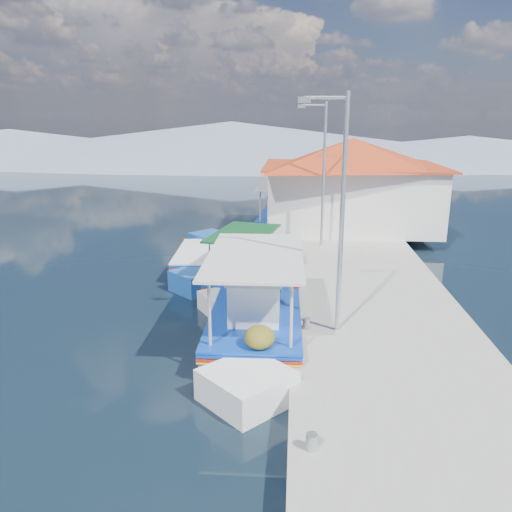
{
  "coord_description": "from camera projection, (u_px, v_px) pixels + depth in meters",
  "views": [
    {
      "loc": [
        3.44,
        -10.34,
        5.95
      ],
      "look_at": [
        2.13,
        6.18,
        1.3
      ],
      "focal_mm": 35.24,
      "sensor_mm": 36.0,
      "label": 1
    }
  ],
  "objects": [
    {
      "name": "ground",
      "position": [
        145.0,
        378.0,
        11.79
      ],
      "size": [
        160.0,
        160.0,
        0.0
      ],
      "primitive_type": "plane",
      "color": "black",
      "rests_on": "ground"
    },
    {
      "name": "lamp_post_near",
      "position": [
        339.0,
        204.0,
        12.33
      ],
      "size": [
        1.21,
        0.14,
        6.0
      ],
      "color": "#A5A8AD",
      "rests_on": "quay"
    },
    {
      "name": "caique_blue_hull",
      "position": [
        204.0,
        262.0,
        19.98
      ],
      "size": [
        2.28,
        6.86,
        1.22
      ],
      "rotation": [
        0.0,
        0.0,
        -0.06
      ],
      "color": "#194E9A",
      "rests_on": "ground"
    },
    {
      "name": "bollards",
      "position": [
        305.0,
        284.0,
        16.37
      ],
      "size": [
        0.2,
        17.2,
        0.3
      ],
      "color": "#A5A8AD",
      "rests_on": "quay"
    },
    {
      "name": "caique_green_canopy",
      "position": [
        243.0,
        279.0,
        17.79
      ],
      "size": [
        2.63,
        6.03,
        2.3
      ],
      "rotation": [
        0.0,
        0.0,
        0.2
      ],
      "color": "white",
      "rests_on": "ground"
    },
    {
      "name": "caique_far",
      "position": [
        280.0,
        220.0,
        27.14
      ],
      "size": [
        2.49,
        7.59,
        2.66
      ],
      "rotation": [
        0.0,
        0.0,
        0.05
      ],
      "color": "#194E9A",
      "rests_on": "ground"
    },
    {
      "name": "lamp_post_far",
      "position": [
        322.0,
        167.0,
        20.97
      ],
      "size": [
        1.21,
        0.14,
        6.0
      ],
      "color": "#A5A8AD",
      "rests_on": "quay"
    },
    {
      "name": "quay",
      "position": [
        366.0,
        289.0,
        17.03
      ],
      "size": [
        5.0,
        44.0,
        0.5
      ],
      "primitive_type": "cube",
      "color": "#9E9B94",
      "rests_on": "ground"
    },
    {
      "name": "harbor_building",
      "position": [
        351.0,
        181.0,
        24.97
      ],
      "size": [
        10.49,
        10.49,
        4.4
      ],
      "color": "silver",
      "rests_on": "quay"
    },
    {
      "name": "main_caique",
      "position": [
        256.0,
        322.0,
        13.63
      ],
      "size": [
        2.56,
        8.35,
        2.75
      ],
      "rotation": [
        0.0,
        0.0,
        -0.02
      ],
      "color": "white",
      "rests_on": "ground"
    },
    {
      "name": "mountain_ridge",
      "position": [
        321.0,
        147.0,
        64.49
      ],
      "size": [
        171.4,
        96.0,
        5.5
      ],
      "color": "slate",
      "rests_on": "ground"
    }
  ]
}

